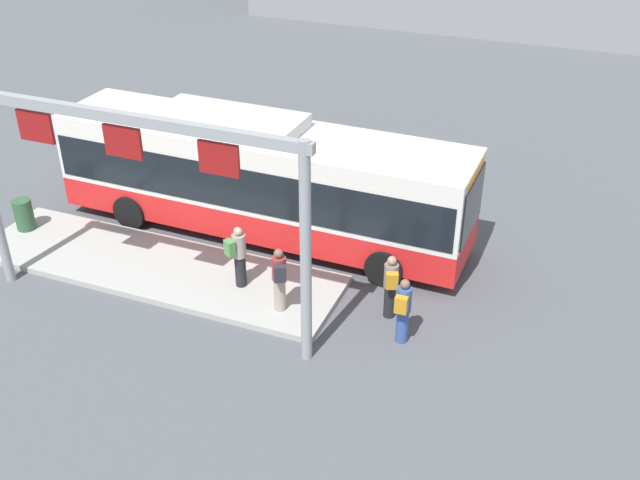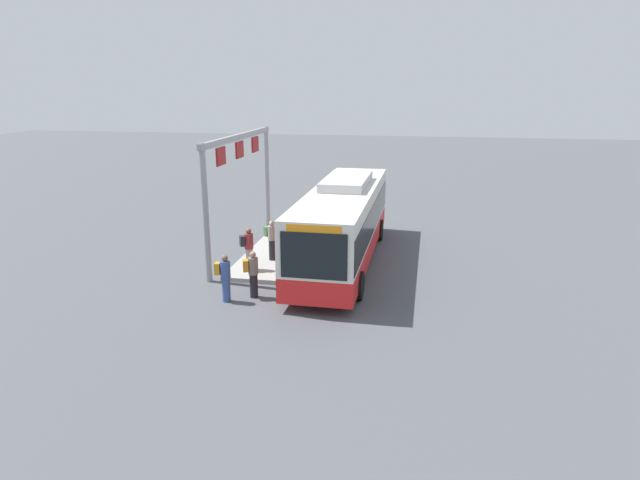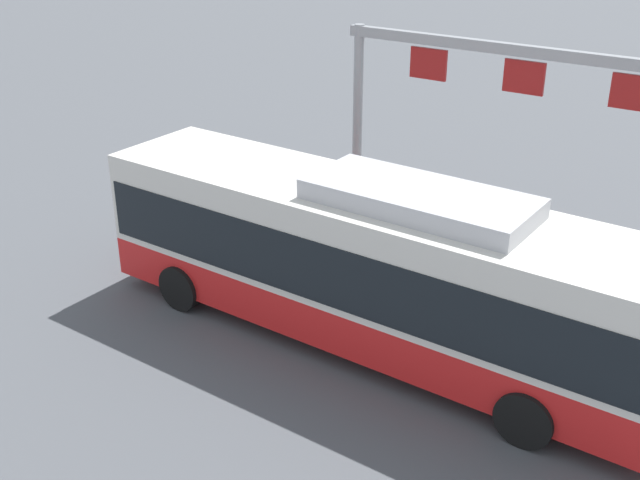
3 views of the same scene
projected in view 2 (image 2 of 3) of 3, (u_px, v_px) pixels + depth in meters
ground_plane at (343, 262)px, 23.02m from camera, size 120.00×120.00×0.00m
platform_curb at (287, 245)px, 25.18m from camera, size 10.00×2.80×0.16m
bus_main at (343, 220)px, 22.53m from camera, size 11.73×2.84×3.46m
person_boarding at (225, 277)px, 18.56m from camera, size 0.35×0.53×1.67m
person_waiting_near at (252, 273)px, 18.92m from camera, size 0.47×0.60×1.67m
person_waiting_mid at (272, 239)px, 22.53m from camera, size 0.53×0.61×1.67m
person_waiting_far at (248, 248)px, 21.34m from camera, size 0.52×0.61×1.67m
platform_sign_gantry at (240, 168)px, 23.61m from camera, size 8.66×0.24×5.20m
trash_bin at (312, 213)px, 29.18m from camera, size 0.52×0.52×0.90m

